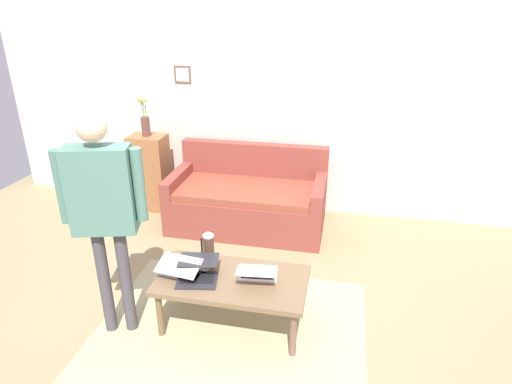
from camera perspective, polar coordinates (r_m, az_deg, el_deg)
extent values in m
plane|color=#907F59|center=(3.68, -2.37, -16.18)|extent=(7.68, 7.68, 0.00)
cube|color=tan|center=(3.56, -3.43, -17.78)|extent=(2.08, 1.68, 0.01)
cube|color=silver|center=(5.09, 3.58, 12.17)|extent=(7.04, 0.10, 2.70)
cube|color=brown|center=(5.30, -9.63, 14.99)|extent=(0.20, 0.02, 0.20)
cube|color=silver|center=(5.29, -9.67, 14.97)|extent=(0.15, 0.00, 0.15)
cube|color=brown|center=(4.90, -1.14, -2.34)|extent=(1.71, 0.87, 0.42)
cube|color=brown|center=(4.78, -1.22, 0.26)|extent=(1.47, 0.79, 0.08)
cube|color=brown|center=(5.06, -0.24, 3.92)|extent=(1.71, 0.14, 0.46)
cube|color=brown|center=(4.67, 8.36, 0.22)|extent=(0.12, 0.87, 0.20)
cube|color=brown|center=(5.00, -10.06, 1.72)|extent=(0.12, 0.87, 0.20)
cube|color=brown|center=(3.38, -3.15, -11.55)|extent=(1.14, 0.61, 0.04)
cylinder|color=brown|center=(3.25, 4.91, -18.06)|extent=(0.05, 0.05, 0.39)
cylinder|color=brown|center=(3.48, -12.54, -15.40)|extent=(0.05, 0.05, 0.39)
cylinder|color=brown|center=(3.63, 5.93, -13.09)|extent=(0.05, 0.05, 0.39)
cylinder|color=brown|center=(3.83, -9.63, -11.09)|extent=(0.05, 0.05, 0.39)
cube|color=silver|center=(3.41, 0.24, -10.64)|extent=(0.32, 0.26, 0.01)
cube|color=black|center=(3.39, 0.22, -10.71)|extent=(0.26, 0.16, 0.00)
cube|color=silver|center=(3.24, 0.04, -10.35)|extent=(0.32, 0.24, 0.05)
cube|color=#232A22|center=(3.24, 0.04, -10.32)|extent=(0.28, 0.22, 0.04)
cube|color=#28282D|center=(3.36, -7.75, -11.45)|extent=(0.34, 0.27, 0.01)
cube|color=black|center=(3.37, -7.71, -11.18)|extent=(0.27, 0.18, 0.00)
cube|color=#28282D|center=(3.39, -7.57, -8.82)|extent=(0.34, 0.26, 0.01)
cube|color=#172C34|center=(3.39, -7.57, -8.85)|extent=(0.30, 0.24, 0.00)
cube|color=silver|center=(3.48, -9.45, -10.29)|extent=(0.36, 0.25, 0.01)
cube|color=black|center=(3.46, -9.60, -10.33)|extent=(0.29, 0.16, 0.00)
cube|color=silver|center=(3.37, -10.15, -9.50)|extent=(0.36, 0.23, 0.07)
cube|color=silver|center=(3.37, -10.12, -9.48)|extent=(0.32, 0.21, 0.06)
cylinder|color=#4C3323|center=(3.52, -6.22, -7.51)|extent=(0.09, 0.09, 0.23)
cylinder|color=#B7B7BC|center=(3.46, -6.31, -5.75)|extent=(0.09, 0.09, 0.02)
sphere|color=#B2B2B7|center=(3.45, -6.32, -5.42)|extent=(0.03, 0.03, 0.03)
cube|color=black|center=(3.53, -7.14, -7.24)|extent=(0.01, 0.01, 0.16)
cube|color=#935D36|center=(5.43, -13.71, 2.50)|extent=(0.42, 0.32, 0.93)
cylinder|color=brown|center=(5.26, -14.32, 8.37)|extent=(0.10, 0.10, 0.23)
cylinder|color=#3D7038|center=(5.23, -14.42, 10.29)|extent=(0.02, 0.01, 0.13)
sphere|color=silver|center=(5.22, -14.46, 10.99)|extent=(0.03, 0.03, 0.03)
cylinder|color=#3D7038|center=(5.23, -14.62, 10.41)|extent=(0.02, 0.02, 0.15)
sphere|color=silver|center=(5.22, -14.75, 11.25)|extent=(0.04, 0.04, 0.04)
cylinder|color=#3D7038|center=(5.20, -14.32, 10.58)|extent=(0.01, 0.02, 0.19)
sphere|color=yellow|center=(5.18, -14.37, 11.59)|extent=(0.04, 0.04, 0.04)
cylinder|color=#3D7038|center=(5.20, -14.74, 10.58)|extent=(0.03, 0.02, 0.20)
sphere|color=gold|center=(5.17, -14.96, 11.63)|extent=(0.06, 0.06, 0.06)
cylinder|color=#474249|center=(3.50, -19.30, -11.11)|extent=(0.09, 0.09, 0.87)
cylinder|color=#474249|center=(3.46, -16.74, -11.17)|extent=(0.09, 0.09, 0.87)
cube|color=slate|center=(3.13, -19.72, 0.22)|extent=(0.47, 0.30, 0.62)
cylinder|color=slate|center=(3.20, -24.24, 0.61)|extent=(0.10, 0.10, 0.53)
cylinder|color=slate|center=(3.06, -15.14, 0.89)|extent=(0.10, 0.10, 0.53)
sphere|color=beige|center=(2.99, -20.86, 7.98)|extent=(0.20, 0.20, 0.20)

